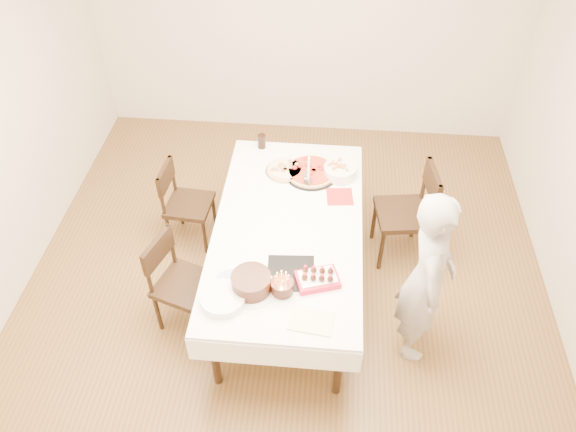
# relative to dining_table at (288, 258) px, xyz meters

# --- Properties ---
(floor) EXTENTS (5.00, 5.00, 0.00)m
(floor) POSITION_rel_dining_table_xyz_m (-0.02, -0.08, -0.38)
(floor) COLOR brown
(floor) RESTS_ON ground
(wall_back) EXTENTS (4.50, 0.04, 2.70)m
(wall_back) POSITION_rel_dining_table_xyz_m (-0.02, 2.42, 0.98)
(wall_back) COLOR beige
(wall_back) RESTS_ON floor
(dining_table) EXTENTS (1.27, 2.21, 0.75)m
(dining_table) POSITION_rel_dining_table_xyz_m (0.00, 0.00, 0.00)
(dining_table) COLOR white
(dining_table) RESTS_ON floor
(chair_right_savory) EXTENTS (0.55, 0.55, 0.95)m
(chair_right_savory) POSITION_rel_dining_table_xyz_m (0.95, 0.51, 0.10)
(chair_right_savory) COLOR black
(chair_right_savory) RESTS_ON floor
(chair_left_savory) EXTENTS (0.45, 0.45, 0.83)m
(chair_left_savory) POSITION_rel_dining_table_xyz_m (-0.93, 0.53, 0.04)
(chair_left_savory) COLOR black
(chair_left_savory) RESTS_ON floor
(chair_left_dessert) EXTENTS (0.56, 0.56, 0.87)m
(chair_left_dessert) POSITION_rel_dining_table_xyz_m (-0.76, -0.40, 0.06)
(chair_left_dessert) COLOR black
(chair_left_dessert) RESTS_ON floor
(person) EXTENTS (0.40, 0.58, 1.53)m
(person) POSITION_rel_dining_table_xyz_m (1.02, -0.44, 0.39)
(person) COLOR #B8B2AD
(person) RESTS_ON floor
(pizza_white) EXTENTS (0.43, 0.43, 0.04)m
(pizza_white) POSITION_rel_dining_table_xyz_m (-0.08, 0.66, 0.40)
(pizza_white) COLOR beige
(pizza_white) RESTS_ON dining_table
(pizza_pepperoni) EXTENTS (0.57, 0.57, 0.04)m
(pizza_pepperoni) POSITION_rel_dining_table_xyz_m (0.14, 0.65, 0.40)
(pizza_pepperoni) COLOR red
(pizza_pepperoni) RESTS_ON dining_table
(red_placemat) EXTENTS (0.23, 0.23, 0.01)m
(red_placemat) POSITION_rel_dining_table_xyz_m (0.39, 0.38, 0.38)
(red_placemat) COLOR #B21E1E
(red_placemat) RESTS_ON dining_table
(pasta_bowl) EXTENTS (0.35, 0.35, 0.09)m
(pasta_bowl) POSITION_rel_dining_table_xyz_m (0.38, 0.65, 0.43)
(pasta_bowl) COLOR white
(pasta_bowl) RESTS_ON dining_table
(taper_candle) EXTENTS (0.09, 0.09, 0.32)m
(taper_candle) POSITION_rel_dining_table_xyz_m (0.12, 0.49, 0.54)
(taper_candle) COLOR white
(taper_candle) RESTS_ON dining_table
(shaker_pair) EXTENTS (0.10, 0.10, 0.11)m
(shaker_pair) POSITION_rel_dining_table_xyz_m (0.11, 0.48, 0.43)
(shaker_pair) COLOR white
(shaker_pair) RESTS_ON dining_table
(cola_glass) EXTENTS (0.08, 0.08, 0.13)m
(cola_glass) POSITION_rel_dining_table_xyz_m (-0.33, 0.98, 0.44)
(cola_glass) COLOR black
(cola_glass) RESTS_ON dining_table
(layer_cake) EXTENTS (0.43, 0.43, 0.14)m
(layer_cake) POSITION_rel_dining_table_xyz_m (-0.20, -0.64, 0.44)
(layer_cake) COLOR black
(layer_cake) RESTS_ON dining_table
(cake_board) EXTENTS (0.36, 0.36, 0.01)m
(cake_board) POSITION_rel_dining_table_xyz_m (0.06, -0.47, 0.38)
(cake_board) COLOR black
(cake_board) RESTS_ON dining_table
(birthday_cake) EXTENTS (0.21, 0.21, 0.16)m
(birthday_cake) POSITION_rel_dining_table_xyz_m (0.02, -0.64, 0.46)
(birthday_cake) COLOR #32170D
(birthday_cake) RESTS_ON dining_table
(strawberry_box) EXTENTS (0.34, 0.28, 0.07)m
(strawberry_box) POSITION_rel_dining_table_xyz_m (0.25, -0.53, 0.41)
(strawberry_box) COLOR red
(strawberry_box) RESTS_ON dining_table
(box_lid) EXTENTS (0.31, 0.23, 0.02)m
(box_lid) POSITION_rel_dining_table_xyz_m (0.23, -0.88, 0.38)
(box_lid) COLOR beige
(box_lid) RESTS_ON dining_table
(plate_stack) EXTENTS (0.32, 0.32, 0.06)m
(plate_stack) POSITION_rel_dining_table_xyz_m (-0.38, -0.76, 0.41)
(plate_stack) COLOR white
(plate_stack) RESTS_ON dining_table
(china_plate) EXTENTS (0.30, 0.30, 0.01)m
(china_plate) POSITION_rel_dining_table_xyz_m (-0.34, -0.60, 0.38)
(china_plate) COLOR white
(china_plate) RESTS_ON dining_table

